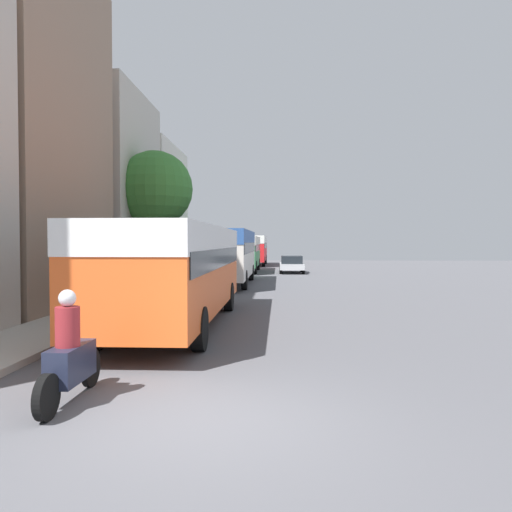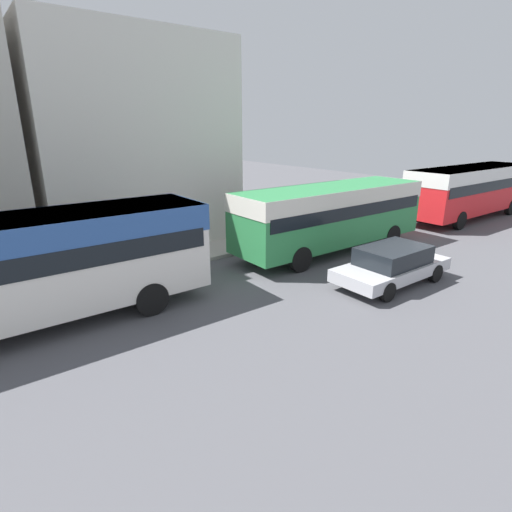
{
  "view_description": "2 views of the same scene",
  "coord_description": "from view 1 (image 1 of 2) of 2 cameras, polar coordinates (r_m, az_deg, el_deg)",
  "views": [
    {
      "loc": [
        0.99,
        -6.61,
        2.44
      ],
      "look_at": [
        -0.66,
        28.92,
        1.45
      ],
      "focal_mm": 35.0,
      "sensor_mm": 36.0,
      "label": 1
    },
    {
      "loc": [
        9.67,
        21.15,
        5.32
      ],
      "look_at": [
        -0.99,
        29.17,
        0.98
      ],
      "focal_mm": 28.0,
      "sensor_mm": 36.0,
      "label": 2
    }
  ],
  "objects": [
    {
      "name": "car_crossing",
      "position": [
        39.58,
        4.09,
        -0.89
      ],
      "size": [
        1.93,
        4.54,
        1.36
      ],
      "rotation": [
        0.0,
        0.0,
        3.14
      ],
      "color": "#B7B7BC",
      "rests_on": "ground_plane"
    },
    {
      "name": "bus_following",
      "position": [
        28.7,
        -3.22,
        0.74
      ],
      "size": [
        2.62,
        10.42,
        3.1
      ],
      "color": "silver",
      "rests_on": "ground_plane"
    },
    {
      "name": "building_end_row",
      "position": [
        36.19,
        -14.08,
        4.91
      ],
      "size": [
        6.41,
        8.58,
        9.12
      ],
      "color": "silver",
      "rests_on": "ground_plane"
    },
    {
      "name": "bus_third_in_line",
      "position": [
        40.78,
        -1.58,
        0.82
      ],
      "size": [
        2.63,
        9.35,
        2.88
      ],
      "color": "#2D8447",
      "rests_on": "ground_plane"
    },
    {
      "name": "pedestrian_walking_away",
      "position": [
        20.25,
        -13.11,
        -2.32
      ],
      "size": [
        0.4,
        0.4,
        1.8
      ],
      "color": "#232838",
      "rests_on": "sidewalk"
    },
    {
      "name": "street_tree",
      "position": [
        25.58,
        -11.47,
        7.5
      ],
      "size": [
        3.76,
        3.76,
        6.84
      ],
      "color": "brown",
      "rests_on": "sidewalk"
    },
    {
      "name": "bus_rear",
      "position": [
        52.4,
        -0.29,
        1.12
      ],
      "size": [
        2.63,
        10.21,
        3.07
      ],
      "color": "red",
      "rests_on": "ground_plane"
    },
    {
      "name": "pedestrian_near_curb",
      "position": [
        47.27,
        -5.42,
        -0.07
      ],
      "size": [
        0.35,
        0.35,
        1.78
      ],
      "color": "#232838",
      "rests_on": "sidewalk"
    },
    {
      "name": "motorcycle_behind_lead",
      "position": [
        8.22,
        -20.53,
        -10.84
      ],
      "size": [
        0.38,
        2.24,
        1.73
      ],
      "color": "#1E2338",
      "rests_on": "ground_plane"
    },
    {
      "name": "ground_plane",
      "position": [
        7.11,
        -5.79,
        -18.47
      ],
      "size": [
        120.0,
        120.0,
        0.0
      ],
      "primitive_type": "plane",
      "color": "#515156"
    },
    {
      "name": "bus_lead",
      "position": [
        14.6,
        -9.04,
        -0.6
      ],
      "size": [
        2.65,
        10.6,
        2.88
      ],
      "color": "#EA5B23",
      "rests_on": "ground_plane"
    },
    {
      "name": "building_far_terrace",
      "position": [
        28.04,
        -18.12,
        7.02
      ],
      "size": [
        5.38,
        7.61,
        10.25
      ],
      "color": "beige",
      "rests_on": "ground_plane"
    }
  ]
}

